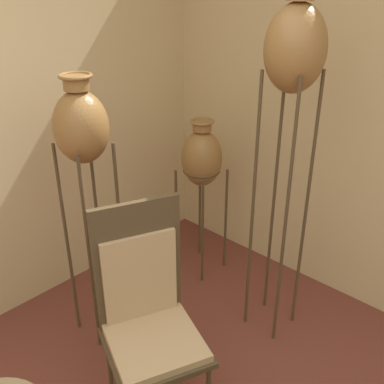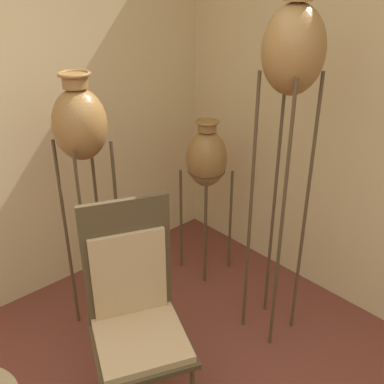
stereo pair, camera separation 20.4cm
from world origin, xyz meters
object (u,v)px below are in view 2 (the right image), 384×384
vase_stand_tall (293,59)px  chair (135,307)px  vase_stand_medium (80,129)px  vase_stand_short (207,160)px

vase_stand_tall → chair: vase_stand_tall is taller
chair → vase_stand_medium: bearing=99.1°
chair → vase_stand_short: bearing=53.0°
vase_stand_tall → vase_stand_short: 1.14m
vase_stand_medium → chair: size_ratio=1.42×
vase_stand_tall → vase_stand_medium: bearing=135.8°
vase_stand_tall → vase_stand_short: vase_stand_tall is taller
vase_stand_medium → vase_stand_short: bearing=-0.8°
vase_stand_tall → vase_stand_medium: (-0.81, 0.79, -0.39)m
vase_stand_tall → vase_stand_short: size_ratio=1.70×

